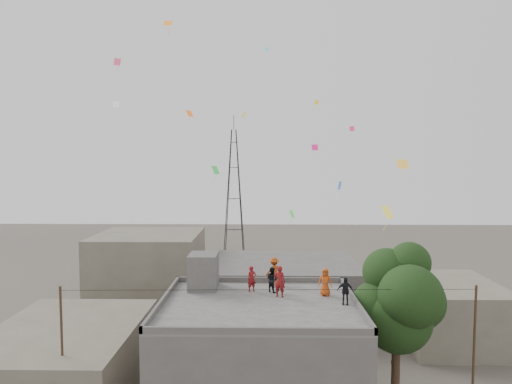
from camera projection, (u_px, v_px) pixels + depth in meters
main_building at (259, 361)px, 22.06m from camera, size 10.00×8.00×6.10m
parapet at (259, 301)px, 21.84m from camera, size 10.00×8.00×0.30m
stair_head_box at (203, 271)px, 24.42m from camera, size 1.60×1.80×2.00m
neighbor_west at (66, 361)px, 24.31m from camera, size 8.00×10.00×4.00m
neighbor_north at (284, 291)px, 36.02m from camera, size 12.00×9.00×5.00m
neighbor_northwest at (149, 272)px, 38.15m from camera, size 9.00×8.00×7.00m
neighbor_east at (448, 312)px, 31.85m from camera, size 7.00×8.00×4.40m
tree at (400, 301)px, 22.32m from camera, size 4.90×4.60×9.10m
utility_line at (269, 358)px, 20.75m from camera, size 20.12×0.62×7.40m
transmission_tower at (234, 192)px, 61.61m from camera, size 2.97×2.97×20.01m
person_red_adult at (280, 281)px, 22.90m from camera, size 0.71×0.58×1.68m
person_orange_child at (325, 282)px, 23.11m from camera, size 0.81×0.61×1.50m
person_dark_child at (272, 279)px, 23.78m from camera, size 0.86×0.85×1.40m
person_dark_adult at (345, 291)px, 21.67m from camera, size 0.86×0.49×1.39m
person_orange_adult at (274, 271)px, 25.17m from camera, size 1.20×0.93×1.63m
person_red_child at (252, 279)px, 23.85m from camera, size 0.62×0.54×1.43m
kites at (268, 135)px, 26.53m from camera, size 19.48×18.11×12.86m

